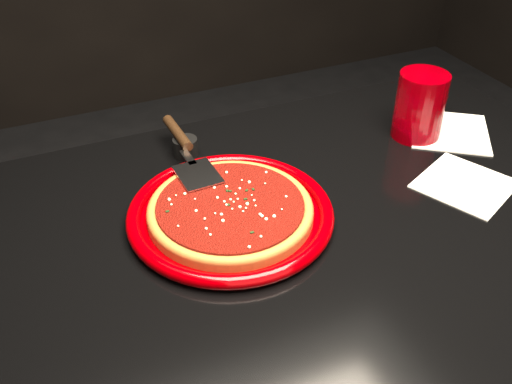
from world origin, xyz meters
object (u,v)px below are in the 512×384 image
cup (420,106)px  ramekin (185,147)px  pizza_server (188,150)px  table (301,360)px  plate (231,214)px

cup → ramekin: 0.48m
ramekin → pizza_server: bearing=-101.5°
pizza_server → ramekin: pizza_server is taller
table → cup: 0.58m
table → plate: (-0.12, 0.06, 0.39)m
plate → pizza_server: bearing=95.3°
ramekin → table: bearing=-64.9°
plate → ramekin: (-0.01, 0.22, 0.01)m
plate → cup: bearing=13.0°
pizza_server → cup: size_ratio=2.12×
pizza_server → plate: bearing=-87.0°
plate → ramekin: 0.22m
table → cup: size_ratio=8.73×
table → cup: bearing=26.0°
pizza_server → ramekin: size_ratio=6.05×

